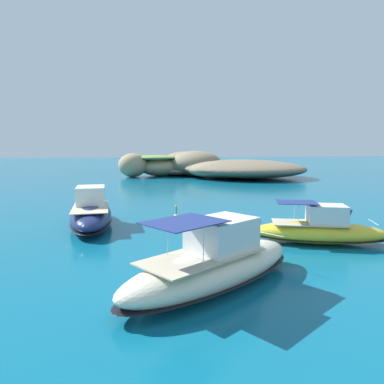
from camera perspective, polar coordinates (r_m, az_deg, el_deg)
The scene contains 7 objects.
ground_plane at distance 20.20m, azimuth 5.77°, elevation -11.61°, with size 400.00×400.00×0.00m, color #0C5B7A.
islet_large at distance 77.50m, azimuth 4.83°, elevation 4.06°, with size 36.58×34.80×5.58m.
islet_small at distance 80.19m, azimuth -5.17°, elevation 4.08°, with size 20.56×16.65×5.09m.
motorboat_yellow at distance 25.65m, azimuth 19.85°, elevation -5.83°, with size 9.39×5.25×2.82m.
motorboat_navy at distance 30.59m, azimuth -15.92°, elevation -3.24°, with size 4.16×11.22×3.23m.
motorboat_cream at distance 16.89m, azimuth 3.69°, elevation -11.55°, with size 10.80×8.91×3.41m.
channel_buoy at distance 31.62m, azimuth -2.55°, elevation -3.99°, with size 0.56×0.56×1.48m.
Camera 1 is at (-4.94, -18.46, 6.54)m, focal length 33.14 mm.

